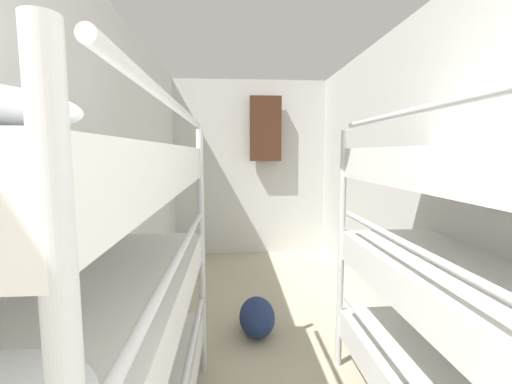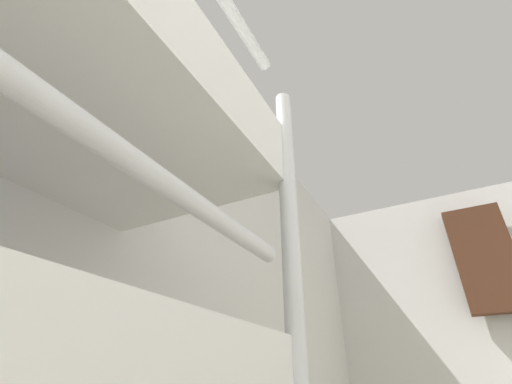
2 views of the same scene
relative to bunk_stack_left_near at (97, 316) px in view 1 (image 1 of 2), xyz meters
name	(u,v)px [view 1 (image 1 of 2)]	position (x,y,z in m)	size (l,w,h in m)	color
wall_left	(107,186)	(-0.35, 1.15, 0.38)	(0.06, 5.28, 2.53)	silver
wall_right	(422,184)	(1.90, 1.15, 0.38)	(0.06, 5.28, 2.53)	silver
wall_back	(250,168)	(0.78, 3.76, 0.38)	(2.31, 0.06, 2.53)	silver
bunk_stack_left_near	(97,316)	(0.00, 0.00, 0.00)	(0.64, 1.87, 1.68)	silver
bunk_stack_right_near	(490,303)	(1.56, 0.00, 0.00)	(0.64, 1.87, 1.68)	silver
duffel_bag	(257,317)	(0.71, 1.42, -0.74)	(0.29, 0.45, 0.29)	navy
hanging_coat	(265,129)	(0.99, 3.61, 0.94)	(0.44, 0.12, 0.90)	#472819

